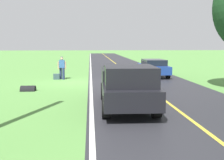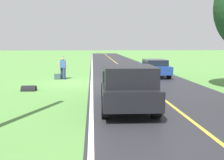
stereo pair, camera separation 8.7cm
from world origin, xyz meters
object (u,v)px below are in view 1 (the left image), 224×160
(suitcase_carried, at_px, (56,77))
(sedan_near_oncoming, at_px, (153,67))
(pickup_truck_passing, at_px, (127,85))
(hitchhiker_walking, at_px, (62,66))

(suitcase_carried, height_order, sedan_near_oncoming, sedan_near_oncoming)
(suitcase_carried, height_order, pickup_truck_passing, pickup_truck_passing)
(hitchhiker_walking, height_order, suitcase_carried, hitchhiker_walking)
(suitcase_carried, xyz_separation_m, sedan_near_oncoming, (-7.69, -1.28, 0.54))
(sedan_near_oncoming, bearing_deg, suitcase_carried, 9.46)
(hitchhiker_walking, bearing_deg, pickup_truck_passing, 110.96)
(pickup_truck_passing, relative_size, sedan_near_oncoming, 1.24)
(hitchhiker_walking, xyz_separation_m, pickup_truck_passing, (-3.61, 9.43, -0.01))
(suitcase_carried, bearing_deg, sedan_near_oncoming, 97.22)
(hitchhiker_walking, xyz_separation_m, suitcase_carried, (0.42, 0.10, -0.76))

